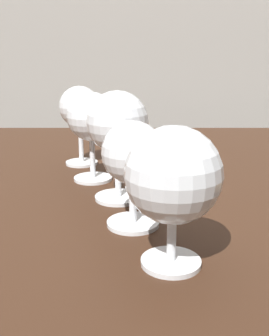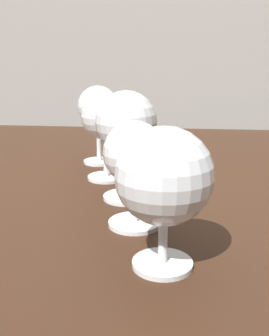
{
  "view_description": "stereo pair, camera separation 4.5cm",
  "coord_description": "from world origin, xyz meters",
  "px_view_note": "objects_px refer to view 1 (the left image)",
  "views": [
    {
      "loc": [
        -0.03,
        -0.67,
        0.95
      ],
      "look_at": [
        -0.03,
        -0.23,
        0.83
      ],
      "focal_mm": 42.23,
      "sensor_mm": 36.0,
      "label": 1
    },
    {
      "loc": [
        0.02,
        -0.67,
        0.95
      ],
      "look_at": [
        -0.03,
        -0.23,
        0.83
      ],
      "focal_mm": 42.23,
      "sensor_mm": 36.0,
      "label": 2
    }
  ],
  "objects_px": {
    "wine_glass_rose": "(93,119)",
    "wine_glass_port": "(119,125)",
    "wine_glass_cabernet": "(134,156)",
    "wine_glass_amber": "(81,109)",
    "wine_glass_merlot": "(175,177)"
  },
  "relations": [
    {
      "from": "wine_glass_rose",
      "to": "wine_glass_port",
      "type": "bearing_deg",
      "value": -63.63
    },
    {
      "from": "wine_glass_cabernet",
      "to": "wine_glass_port",
      "type": "bearing_deg",
      "value": 103.15
    },
    {
      "from": "wine_glass_amber",
      "to": "wine_glass_rose",
      "type": "bearing_deg",
      "value": -72.49
    },
    {
      "from": "wine_glass_rose",
      "to": "wine_glass_amber",
      "type": "distance_m",
      "value": 0.1
    },
    {
      "from": "wine_glass_cabernet",
      "to": "wine_glass_amber",
      "type": "height_order",
      "value": "wine_glass_amber"
    },
    {
      "from": "wine_glass_amber",
      "to": "wine_glass_cabernet",
      "type": "bearing_deg",
      "value": -70.83
    },
    {
      "from": "wine_glass_merlot",
      "to": "wine_glass_amber",
      "type": "height_order",
      "value": "wine_glass_amber"
    },
    {
      "from": "wine_glass_rose",
      "to": "wine_glass_amber",
      "type": "height_order",
      "value": "wine_glass_amber"
    },
    {
      "from": "wine_glass_merlot",
      "to": "wine_glass_cabernet",
      "type": "distance_m",
      "value": 0.1
    },
    {
      "from": "wine_glass_cabernet",
      "to": "wine_glass_rose",
      "type": "distance_m",
      "value": 0.19
    },
    {
      "from": "wine_glass_merlot",
      "to": "wine_glass_rose",
      "type": "xyz_separation_m",
      "value": [
        -0.1,
        0.27,
        0.01
      ]
    },
    {
      "from": "wine_glass_rose",
      "to": "wine_glass_amber",
      "type": "bearing_deg",
      "value": 107.51
    },
    {
      "from": "wine_glass_port",
      "to": "wine_glass_amber",
      "type": "height_order",
      "value": "wine_glass_port"
    },
    {
      "from": "wine_glass_port",
      "to": "wine_glass_amber",
      "type": "bearing_deg",
      "value": 111.88
    },
    {
      "from": "wine_glass_port",
      "to": "wine_glass_amber",
      "type": "xyz_separation_m",
      "value": [
        -0.08,
        0.19,
        -0.0
      ]
    }
  ]
}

